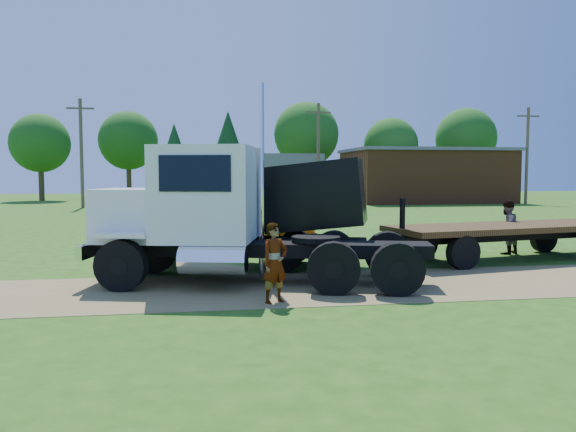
{
  "coord_description": "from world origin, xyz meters",
  "views": [
    {
      "loc": [
        -4.41,
        -13.67,
        2.86
      ],
      "look_at": [
        -1.82,
        2.71,
        1.6
      ],
      "focal_mm": 35.0,
      "sensor_mm": 36.0,
      "label": 1
    }
  ],
  "objects": [
    {
      "name": "orange_pickup",
      "position": [
        -1.83,
        10.59,
        0.73
      ],
      "size": [
        5.77,
        4.4,
        1.46
      ],
      "primitive_type": "imported",
      "rotation": [
        0.0,
        0.0,
        1.14
      ],
      "color": "orange",
      "rests_on": "ground"
    },
    {
      "name": "spectator_b",
      "position": [
        6.35,
        4.66,
        0.96
      ],
      "size": [
        1.16,
        1.07,
        1.92
      ],
      "primitive_type": "imported",
      "rotation": [
        0.0,
        0.0,
        3.62
      ],
      "color": "#999999",
      "rests_on": "ground"
    },
    {
      "name": "white_semi_tractor",
      "position": [
        -4.1,
        0.98,
        1.8
      ],
      "size": [
        8.92,
        4.69,
        5.26
      ],
      "rotation": [
        0.0,
        0.0,
        -0.24
      ],
      "color": "black",
      "rests_on": "ground"
    },
    {
      "name": "black_dump_truck",
      "position": [
        -2.8,
        3.52,
        1.82
      ],
      "size": [
        7.75,
        4.61,
        3.31
      ],
      "rotation": [
        0.0,
        0.0,
        -0.34
      ],
      "color": "black",
      "rests_on": "ground"
    },
    {
      "name": "tan_shed",
      "position": [
        4.0,
        40.0,
        2.42
      ],
      "size": [
        6.2,
        5.4,
        4.7
      ],
      "color": "tan",
      "rests_on": "ground"
    },
    {
      "name": "ground",
      "position": [
        0.0,
        0.0,
        0.0
      ],
      "size": [
        140.0,
        140.0,
        0.0
      ],
      "primitive_type": "plane",
      "color": "#234F11",
      "rests_on": "ground"
    },
    {
      "name": "spectator_a",
      "position": [
        -2.79,
        -1.55,
        0.89
      ],
      "size": [
        0.78,
        0.69,
        1.78
      ],
      "primitive_type": "imported",
      "rotation": [
        0.0,
        0.0,
        0.52
      ],
      "color": "#999999",
      "rests_on": "ground"
    },
    {
      "name": "dirt_track",
      "position": [
        0.0,
        0.0,
        0.01
      ],
      "size": [
        120.0,
        4.2,
        0.01
      ],
      "primitive_type": "cube",
      "color": "brown",
      "rests_on": "ground"
    },
    {
      "name": "brick_building",
      "position": [
        18.0,
        40.0,
        2.66
      ],
      "size": [
        15.4,
        10.4,
        5.3
      ],
      "color": "brown",
      "rests_on": "ground"
    },
    {
      "name": "utility_poles",
      "position": [
        6.0,
        35.0,
        4.71
      ],
      "size": [
        42.2,
        0.28,
        9.0
      ],
      "color": "brown",
      "rests_on": "ground"
    },
    {
      "name": "tree_row",
      "position": [
        4.77,
        50.1,
        6.67
      ],
      "size": [
        54.76,
        12.71,
        11.0
      ],
      "color": "#372716",
      "rests_on": "ground"
    },
    {
      "name": "flatbed_trailer",
      "position": [
        5.67,
        3.41,
        0.9
      ],
      "size": [
        8.55,
        3.96,
        2.11
      ],
      "rotation": [
        0.0,
        0.0,
        0.19
      ],
      "color": "#32220F",
      "rests_on": "ground"
    }
  ]
}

